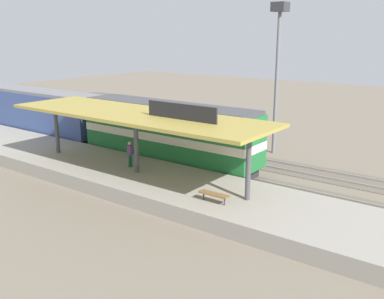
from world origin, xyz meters
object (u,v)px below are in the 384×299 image
(platform_bench, at_px, (214,194))
(passenger_carriage_front, at_px, (24,110))
(freight_car, at_px, (129,117))
(locomotive, at_px, (168,133))
(person_waiting, at_px, (130,153))
(light_mast, at_px, (278,47))

(platform_bench, distance_m, passenger_carriage_front, 26.76)
(platform_bench, xyz_separation_m, freight_car, (10.60, 16.58, 0.63))
(locomotive, xyz_separation_m, freight_car, (4.60, 8.52, -0.44))
(person_waiting, bearing_deg, locomotive, 1.50)
(platform_bench, height_order, person_waiting, person_waiting)
(locomotive, height_order, freight_car, locomotive)
(passenger_carriage_front, distance_m, freight_car, 10.54)
(locomotive, bearing_deg, passenger_carriage_front, 90.00)
(freight_car, distance_m, light_mast, 14.97)
(person_waiting, bearing_deg, platform_bench, -103.84)
(passenger_carriage_front, bearing_deg, locomotive, -90.00)
(platform_bench, distance_m, locomotive, 10.10)
(freight_car, bearing_deg, locomotive, -118.37)
(freight_car, xyz_separation_m, light_mast, (3.20, -13.14, 6.43))
(passenger_carriage_front, xyz_separation_m, person_waiting, (-4.04, -18.11, -0.46))
(freight_car, bearing_deg, light_mast, -76.31)
(locomotive, relative_size, freight_car, 1.20)
(passenger_carriage_front, distance_m, light_mast, 24.69)
(light_mast, relative_size, person_waiting, 6.84)
(passenger_carriage_front, relative_size, person_waiting, 11.70)
(passenger_carriage_front, xyz_separation_m, light_mast, (7.80, -22.62, 6.08))
(locomotive, xyz_separation_m, person_waiting, (-4.04, -0.11, -0.56))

